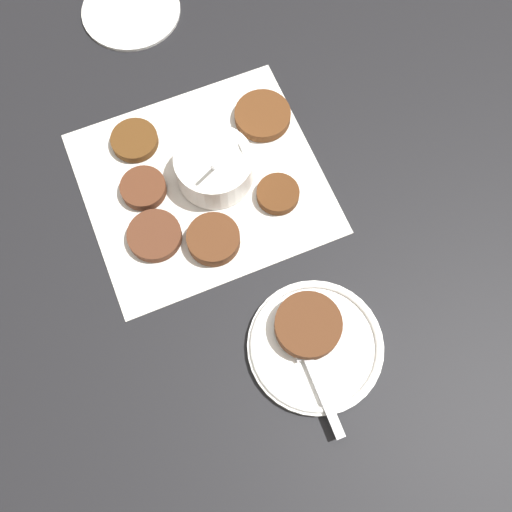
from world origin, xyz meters
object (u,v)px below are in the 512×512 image
object	(u,v)px
sauce_bowl	(215,167)
fritter_on_plate	(308,325)
fork	(308,359)
serving_plate	(315,346)
extra_saucer	(131,10)

from	to	relation	value
sauce_bowl	fritter_on_plate	xyz separation A→B (m)	(0.03, -0.26, 0.00)
fork	serving_plate	bearing A→B (deg)	39.57
fritter_on_plate	fork	world-z (taller)	fritter_on_plate
extra_saucer	serving_plate	bearing A→B (deg)	-84.64
sauce_bowl	fritter_on_plate	distance (m)	0.26
sauce_bowl	serving_plate	bearing A→B (deg)	-83.30
fork	fritter_on_plate	bearing A→B (deg)	68.19
fritter_on_plate	serving_plate	bearing A→B (deg)	-87.29
serving_plate	extra_saucer	xyz separation A→B (m)	(-0.06, 0.61, -0.00)
sauce_bowl	extra_saucer	size ratio (longest dim) A/B	0.75
fork	extra_saucer	bearing A→B (deg)	93.73
fork	extra_saucer	world-z (taller)	fork
sauce_bowl	fork	size ratio (longest dim) A/B	0.71
sauce_bowl	fritter_on_plate	bearing A→B (deg)	-82.91
fritter_on_plate	sauce_bowl	bearing A→B (deg)	97.09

